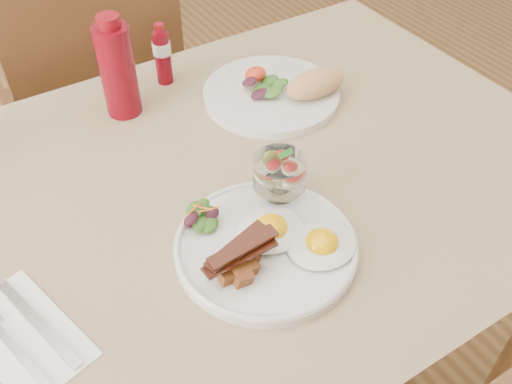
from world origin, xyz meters
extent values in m
cylinder|color=brown|center=(0.59, 0.36, 0.35)|extent=(0.06, 0.06, 0.71)
cube|color=brown|center=(0.00, 0.00, 0.73)|extent=(1.30, 0.85, 0.04)
cube|color=tan|center=(0.00, 0.00, 0.75)|extent=(1.33, 0.88, 0.00)
cylinder|color=brown|center=(-0.18, 0.57, 0.23)|extent=(0.04, 0.04, 0.45)
cylinder|color=brown|center=(0.18, 0.57, 0.23)|extent=(0.04, 0.04, 0.45)
cylinder|color=brown|center=(-0.18, 0.93, 0.23)|extent=(0.04, 0.04, 0.45)
cylinder|color=brown|center=(0.18, 0.93, 0.23)|extent=(0.04, 0.04, 0.45)
cube|color=brown|center=(0.00, 0.75, 0.47)|extent=(0.42, 0.42, 0.03)
cube|color=brown|center=(0.00, 0.55, 0.70)|extent=(0.42, 0.03, 0.46)
cylinder|color=silver|center=(0.00, -0.16, 0.76)|extent=(0.28, 0.28, 0.02)
ellipsoid|color=silver|center=(0.07, -0.21, 0.77)|extent=(0.13, 0.13, 0.01)
ellipsoid|color=#F5AB04|center=(0.07, -0.21, 0.78)|extent=(0.05, 0.05, 0.03)
ellipsoid|color=silver|center=(0.02, -0.15, 0.77)|extent=(0.13, 0.13, 0.01)
ellipsoid|color=#F5AB04|center=(0.02, -0.15, 0.78)|extent=(0.05, 0.05, 0.03)
cube|color=brown|center=(-0.07, -0.18, 0.78)|extent=(0.03, 0.03, 0.02)
cube|color=brown|center=(-0.05, -0.20, 0.78)|extent=(0.03, 0.03, 0.02)
cube|color=brown|center=(-0.08, -0.19, 0.78)|extent=(0.03, 0.03, 0.02)
cube|color=brown|center=(-0.04, -0.18, 0.78)|extent=(0.03, 0.03, 0.02)
cube|color=brown|center=(-0.07, -0.21, 0.78)|extent=(0.03, 0.03, 0.02)
cube|color=brown|center=(-0.08, -0.17, 0.78)|extent=(0.03, 0.03, 0.02)
cube|color=brown|center=(-0.05, -0.19, 0.80)|extent=(0.03, 0.03, 0.02)
cube|color=brown|center=(-0.07, -0.19, 0.80)|extent=(0.03, 0.03, 0.02)
cube|color=#481A0C|center=(-0.06, -0.18, 0.80)|extent=(0.11, 0.03, 0.01)
cube|color=#481A0C|center=(-0.06, -0.19, 0.81)|extent=(0.11, 0.03, 0.01)
cube|color=#481A0C|center=(-0.06, -0.18, 0.81)|extent=(0.11, 0.05, 0.01)
cube|color=#481A0C|center=(-0.05, -0.19, 0.82)|extent=(0.11, 0.02, 0.01)
ellipsoid|color=#234E14|center=(-0.06, -0.08, 0.77)|extent=(0.04, 0.03, 0.01)
ellipsoid|color=#234E14|center=(-0.05, -0.07, 0.78)|extent=(0.03, 0.02, 0.01)
ellipsoid|color=#310F1C|center=(-0.08, -0.07, 0.78)|extent=(0.03, 0.02, 0.01)
ellipsoid|color=#234E14|center=(-0.06, -0.09, 0.78)|extent=(0.03, 0.02, 0.01)
ellipsoid|color=#234E14|center=(-0.07, -0.09, 0.78)|extent=(0.03, 0.02, 0.01)
ellipsoid|color=#310F1C|center=(-0.04, -0.08, 0.79)|extent=(0.03, 0.02, 0.01)
ellipsoid|color=#234E14|center=(-0.07, -0.06, 0.79)|extent=(0.03, 0.02, 0.01)
ellipsoid|color=#234E14|center=(-0.05, -0.06, 0.79)|extent=(0.03, 0.02, 0.01)
ellipsoid|color=#310F1C|center=(-0.08, -0.08, 0.79)|extent=(0.03, 0.02, 0.01)
cylinder|color=orange|center=(-0.06, -0.07, 0.80)|extent=(0.02, 0.03, 0.01)
cylinder|color=orange|center=(-0.07, -0.07, 0.80)|extent=(0.03, 0.02, 0.01)
cylinder|color=orange|center=(-0.05, -0.08, 0.80)|extent=(0.03, 0.01, 0.01)
cylinder|color=white|center=(0.08, -0.09, 0.77)|extent=(0.05, 0.05, 0.01)
cylinder|color=white|center=(0.08, -0.09, 0.79)|extent=(0.02, 0.02, 0.02)
cylinder|color=white|center=(0.08, -0.09, 0.82)|extent=(0.09, 0.09, 0.05)
cylinder|color=#FFEFB4|center=(0.07, -0.07, 0.81)|extent=(0.02, 0.02, 0.01)
cylinder|color=#FFEFB4|center=(0.09, -0.10, 0.81)|extent=(0.02, 0.02, 0.01)
cylinder|color=#FFEFB4|center=(0.08, -0.07, 0.82)|extent=(0.02, 0.02, 0.01)
cylinder|color=#94AF35|center=(0.07, -0.07, 0.83)|extent=(0.04, 0.04, 0.01)
cone|color=red|center=(0.08, -0.10, 0.84)|extent=(0.02, 0.02, 0.02)
cone|color=red|center=(0.06, -0.09, 0.84)|extent=(0.02, 0.02, 0.02)
cone|color=red|center=(0.09, -0.08, 0.84)|extent=(0.02, 0.02, 0.02)
ellipsoid|color=#2C7B2E|center=(0.08, -0.09, 0.85)|extent=(0.02, 0.01, 0.00)
ellipsoid|color=#2C7B2E|center=(0.09, -0.09, 0.86)|extent=(0.02, 0.01, 0.00)
cylinder|color=silver|center=(0.23, 0.18, 0.76)|extent=(0.28, 0.28, 0.02)
ellipsoid|color=#234E14|center=(0.21, 0.18, 0.77)|extent=(0.05, 0.04, 0.01)
ellipsoid|color=#234E14|center=(0.24, 0.20, 0.78)|extent=(0.04, 0.04, 0.01)
ellipsoid|color=#310F1C|center=(0.20, 0.16, 0.78)|extent=(0.04, 0.03, 0.01)
ellipsoid|color=#234E14|center=(0.22, 0.15, 0.79)|extent=(0.05, 0.04, 0.01)
ellipsoid|color=#234E14|center=(0.25, 0.16, 0.79)|extent=(0.04, 0.03, 0.01)
ellipsoid|color=#310F1C|center=(0.20, 0.20, 0.79)|extent=(0.04, 0.03, 0.01)
ellipsoid|color=red|center=(0.22, 0.22, 0.78)|extent=(0.05, 0.04, 0.03)
ellipsoid|color=tan|center=(0.30, 0.12, 0.80)|extent=(0.15, 0.10, 0.05)
cylinder|color=#600510|center=(-0.04, 0.29, 0.84)|extent=(0.09, 0.09, 0.18)
cylinder|color=maroon|center=(-0.04, 0.29, 0.94)|extent=(0.06, 0.06, 0.02)
cylinder|color=#600510|center=(0.08, 0.35, 0.81)|extent=(0.04, 0.04, 0.11)
cylinder|color=silver|center=(0.08, 0.35, 0.83)|extent=(0.05, 0.05, 0.03)
cylinder|color=maroon|center=(0.08, 0.35, 0.87)|extent=(0.02, 0.02, 0.02)
cube|color=white|center=(-0.36, -0.12, 0.75)|extent=(0.16, 0.22, 0.00)
cube|color=#B6B6BB|center=(-0.33, -0.11, 0.76)|extent=(0.06, 0.19, 0.00)
cube|color=#B6B6BB|center=(-0.37, -0.15, 0.76)|extent=(0.04, 0.13, 0.00)
camera|label=1|loc=(-0.32, -0.64, 1.42)|focal=40.00mm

